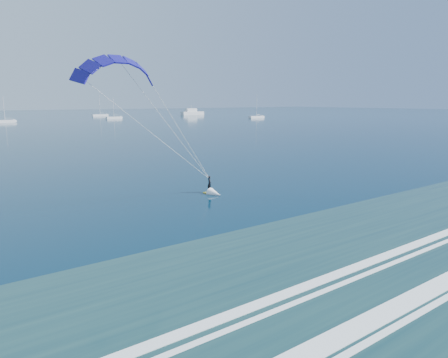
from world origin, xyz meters
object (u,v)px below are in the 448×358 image
object	(u,v)px
motor_yacht	(192,112)
sailboat_6	(257,117)
kitesurfer_rig	(166,123)
sailboat_5	(114,118)
sailboat_3	(5,121)
sailboat_4	(100,115)

from	to	relation	value
motor_yacht	sailboat_6	world-z (taller)	sailboat_6
kitesurfer_rig	sailboat_5	distance (m)	185.32
kitesurfer_rig	sailboat_3	world-z (taller)	kitesurfer_rig
motor_yacht	sailboat_6	distance (m)	61.82
sailboat_4	sailboat_5	distance (m)	40.70
sailboat_4	kitesurfer_rig	bearing A→B (deg)	-106.92
kitesurfer_rig	sailboat_4	bearing A→B (deg)	73.08
kitesurfer_rig	sailboat_3	size ratio (longest dim) A/B	1.42
motor_yacht	sailboat_6	xyz separation A→B (m)	(4.68, -61.63, -1.05)
sailboat_4	sailboat_5	size ratio (longest dim) A/B	1.15
motor_yacht	sailboat_4	world-z (taller)	sailboat_4
sailboat_5	sailboat_6	distance (m)	77.33
sailboat_3	kitesurfer_rig	bearing A→B (deg)	-92.44
sailboat_3	sailboat_5	bearing A→B (deg)	8.90
motor_yacht	sailboat_3	size ratio (longest dim) A/B	1.41
motor_yacht	sailboat_4	distance (m)	59.40
kitesurfer_rig	motor_yacht	size ratio (longest dim) A/B	1.00
kitesurfer_rig	sailboat_4	world-z (taller)	kitesurfer_rig
kitesurfer_rig	sailboat_5	size ratio (longest dim) A/B	1.40
motor_yacht	sailboat_6	size ratio (longest dim) A/B	1.23
sailboat_6	sailboat_5	bearing A→B (deg)	151.72
sailboat_4	sailboat_6	xyz separation A→B (m)	(62.08, -76.89, -0.00)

